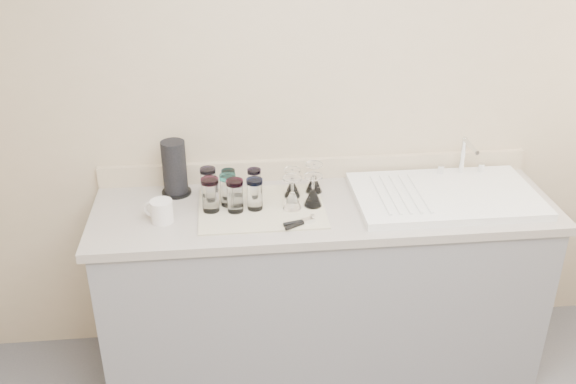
{
  "coord_description": "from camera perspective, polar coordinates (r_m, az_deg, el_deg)",
  "views": [
    {
      "loc": [
        -0.42,
        -1.29,
        2.25
      ],
      "look_at": [
        -0.17,
        1.15,
        1.0
      ],
      "focal_mm": 40.0,
      "sensor_mm": 36.0,
      "label": 1
    }
  ],
  "objects": [
    {
      "name": "goblet_front_left",
      "position": [
        2.79,
        0.37,
        -0.53
      ],
      "size": [
        0.08,
        0.08,
        0.15
      ],
      "color": "white",
      "rests_on": "dish_towel"
    },
    {
      "name": "goblet_back_left",
      "position": [
        2.9,
        0.37,
        0.45
      ],
      "size": [
        0.07,
        0.07,
        0.13
      ],
      "color": "white",
      "rests_on": "dish_towel"
    },
    {
      "name": "white_mug",
      "position": [
        2.76,
        -11.22,
        -1.67
      ],
      "size": [
        0.14,
        0.12,
        0.1
      ],
      "color": "silver",
      "rests_on": "counter_unit"
    },
    {
      "name": "paper_towel_roll",
      "position": [
        2.95,
        -10.05,
        2.06
      ],
      "size": [
        0.14,
        0.14,
        0.26
      ],
      "color": "black",
      "rests_on": "counter_unit"
    },
    {
      "name": "sink_unit",
      "position": [
        2.99,
        13.82,
        -0.26
      ],
      "size": [
        0.82,
        0.5,
        0.22
      ],
      "color": "white",
      "rests_on": "counter_unit"
    },
    {
      "name": "tumbler_magenta",
      "position": [
        2.78,
        -6.91,
        -0.23
      ],
      "size": [
        0.08,
        0.08,
        0.15
      ],
      "color": "white",
      "rests_on": "dish_towel"
    },
    {
      "name": "tumbler_blue",
      "position": [
        2.77,
        -4.73,
        -0.32
      ],
      "size": [
        0.07,
        0.07,
        0.15
      ],
      "color": "white",
      "rests_on": "dish_towel"
    },
    {
      "name": "goblet_back_right",
      "position": [
        2.94,
        2.31,
        0.88
      ],
      "size": [
        0.08,
        0.08,
        0.14
      ],
      "color": "white",
      "rests_on": "dish_towel"
    },
    {
      "name": "tumbler_cyan",
      "position": [
        2.91,
        -5.3,
        0.82
      ],
      "size": [
        0.06,
        0.06,
        0.13
      ],
      "color": "white",
      "rests_on": "dish_towel"
    },
    {
      "name": "room_envelope",
      "position": [
        1.52,
        10.92,
        -0.73
      ],
      "size": [
        3.54,
        3.5,
        2.52
      ],
      "color": "#545359",
      "rests_on": "ground"
    },
    {
      "name": "can_opener",
      "position": [
        2.69,
        1.03,
        -2.74
      ],
      "size": [
        0.14,
        0.09,
        0.02
      ],
      "color": "silver",
      "rests_on": "dish_towel"
    },
    {
      "name": "goblet_front_right",
      "position": [
        2.82,
        2.24,
        -0.3
      ],
      "size": [
        0.08,
        0.08,
        0.15
      ],
      "color": "white",
      "rests_on": "dish_towel"
    },
    {
      "name": "tumbler_lavender",
      "position": [
        2.78,
        -2.97,
        -0.16
      ],
      "size": [
        0.07,
        0.07,
        0.14
      ],
      "color": "white",
      "rests_on": "dish_towel"
    },
    {
      "name": "dish_towel",
      "position": [
        2.83,
        -2.36,
        -1.42
      ],
      "size": [
        0.55,
        0.42,
        0.01
      ],
      "primitive_type": "cube",
      "color": "beige",
      "rests_on": "counter_unit"
    },
    {
      "name": "tumbler_purple",
      "position": [
        2.91,
        -3.01,
        0.91
      ],
      "size": [
        0.06,
        0.06,
        0.12
      ],
      "color": "white",
      "rests_on": "dish_towel"
    },
    {
      "name": "counter_unit",
      "position": [
        3.1,
        3.08,
        -8.49
      ],
      "size": [
        2.06,
        0.62,
        0.9
      ],
      "color": "slate",
      "rests_on": "ground"
    },
    {
      "name": "tumbler_extra",
      "position": [
        2.83,
        -5.35,
        0.2
      ],
      "size": [
        0.07,
        0.07,
        0.14
      ],
      "color": "white",
      "rests_on": "dish_towel"
    },
    {
      "name": "tumbler_teal",
      "position": [
        2.9,
        -7.09,
        0.82
      ],
      "size": [
        0.07,
        0.07,
        0.14
      ],
      "color": "white",
      "rests_on": "dish_towel"
    }
  ]
}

